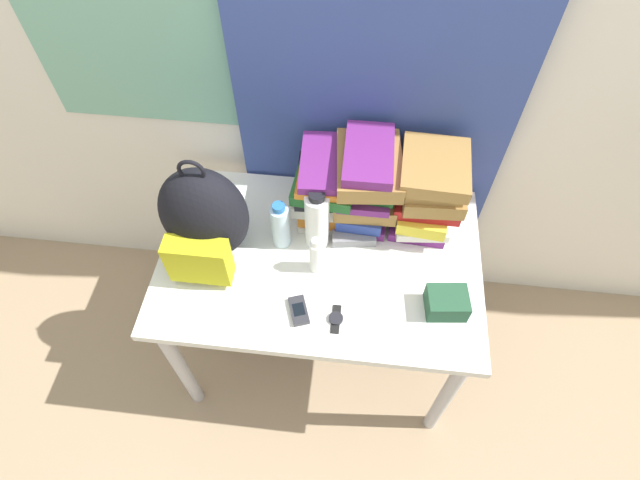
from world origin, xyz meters
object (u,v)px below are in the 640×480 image
Objects in this scene: sunglasses_case at (354,238)px; wristwatch at (336,319)px; backpack at (204,219)px; sports_bottle at (317,220)px; book_stack_center at (366,183)px; book_stack_left at (326,186)px; book_stack_right at (428,191)px; water_bottle at (280,225)px; camera_pouch at (447,303)px; sunscreen_bottle at (316,256)px; cell_phone at (299,311)px.

wristwatch is (-0.03, -0.31, -0.01)m from sunglasses_case.
sports_bottle is at bearing 12.60° from backpack.
book_stack_left is at bearing -179.56° from book_stack_center.
sunglasses_case is at bearing -47.88° from book_stack_left.
book_stack_right is at bearing 28.00° from sunglasses_case.
sunglasses_case is (-0.02, -0.12, -0.15)m from book_stack_center.
book_stack_left is 1.12× the size of sports_bottle.
sunglasses_case is (0.25, 0.03, -0.07)m from water_bottle.
sunscreen_bottle is at bearing 165.81° from camera_pouch.
wristwatch is (0.44, -0.21, -0.17)m from backpack.
book_stack_right is 1.52× the size of water_bottle.
book_stack_right is at bearing 47.40° from cell_phone.
sunglasses_case is at bearing 11.04° from backpack.
sunglasses_case is 1.16× the size of camera_pouch.
book_stack_center is 0.47m from camera_pouch.
book_stack_left is 0.14m from book_stack_center.
water_bottle is (-0.48, -0.15, -0.06)m from book_stack_right.
sunglasses_case is at bearing 142.92° from camera_pouch.
book_stack_left reaches higher than water_bottle.
cell_phone is at bearing -70.23° from water_bottle.
backpack is 0.54m from book_stack_center.
sports_bottle is at bearing -173.38° from sunglasses_case.
book_stack_center reaches higher than sports_bottle.
book_stack_center is at bearing 82.37° from wristwatch.
sunscreen_bottle is 1.16× the size of camera_pouch.
book_stack_center reaches higher than cell_phone.
book_stack_right is at bearing 21.09° from sports_bottle.
water_bottle is at bearing -172.64° from sports_bottle.
book_stack_right is 0.51m from water_bottle.
cell_phone is at bearing -95.64° from book_stack_left.
sunscreen_bottle is at bearing -35.84° from water_bottle.
wristwatch is (0.21, -0.28, -0.09)m from water_bottle.
book_stack_center is at bearing 60.34° from sunscreen_bottle.
camera_pouch is (0.78, -0.14, -0.14)m from backpack.
wristwatch is at bearing -79.74° from book_stack_left.
sunglasses_case is 0.38m from camera_pouch.
wristwatch is at bearing -6.57° from cell_phone.
water_bottle is at bearing -162.21° from book_stack_right.
book_stack_right is 1.90× the size of sunscreen_bottle.
wristwatch is (0.08, -0.43, -0.13)m from book_stack_left.
sunglasses_case is at bearing 83.93° from wristwatch.
book_stack_right is (0.34, 0.00, 0.02)m from book_stack_left.
sports_bottle is at bearing 7.36° from water_bottle.
sunglasses_case is (-0.23, -0.12, -0.14)m from book_stack_right.
sports_bottle reaches higher than sunscreen_bottle.
sports_bottle reaches higher than sunglasses_case.
wristwatch is (0.12, -0.01, -0.00)m from cell_phone.
sunglasses_case is at bearing -101.47° from book_stack_center.
sunglasses_case reaches higher than wristwatch.
book_stack_right is (0.71, 0.22, -0.02)m from backpack.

